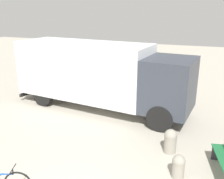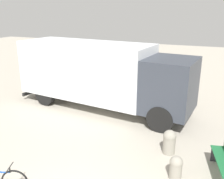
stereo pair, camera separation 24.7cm
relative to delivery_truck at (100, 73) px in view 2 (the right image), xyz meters
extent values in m
cube|color=silver|center=(-0.79, 0.09, 0.07)|extent=(6.46, 3.02, 2.49)
cube|color=#333842|center=(3.23, -0.38, -0.12)|extent=(2.10, 2.42, 2.12)
cube|color=black|center=(-3.94, 0.46, -1.41)|extent=(0.35, 2.20, 0.16)
cylinder|color=black|center=(3.34, 0.62, -1.18)|extent=(1.06, 0.40, 1.03)
cylinder|color=black|center=(3.11, -1.37, -1.18)|extent=(1.06, 0.40, 1.03)
cylinder|color=black|center=(-2.38, 1.28, -1.18)|extent=(1.06, 0.40, 1.03)
cylinder|color=black|center=(-2.61, -0.70, -1.18)|extent=(1.06, 0.40, 1.03)
cube|color=#1E6638|center=(5.28, -3.39, -1.19)|extent=(0.72, 1.62, 0.03)
cube|color=#2D2D33|center=(5.13, -2.67, -1.45)|extent=(0.34, 0.12, 0.48)
cylinder|color=black|center=(0.41, -6.12, -1.01)|extent=(0.03, 0.03, 0.14)
cylinder|color=black|center=(0.41, -6.12, -0.93)|extent=(0.18, 0.42, 0.02)
cylinder|color=gray|center=(4.10, -3.96, -1.44)|extent=(0.34, 0.34, 0.51)
sphere|color=gray|center=(4.10, -3.96, -1.19)|extent=(0.36, 0.36, 0.36)
cylinder|color=gray|center=(3.70, -2.75, -1.39)|extent=(0.39, 0.39, 0.60)
sphere|color=gray|center=(3.70, -2.75, -1.09)|extent=(0.41, 0.41, 0.41)
camera|label=1|loc=(4.48, -10.06, 2.73)|focal=40.00mm
camera|label=2|loc=(4.71, -9.97, 2.73)|focal=40.00mm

